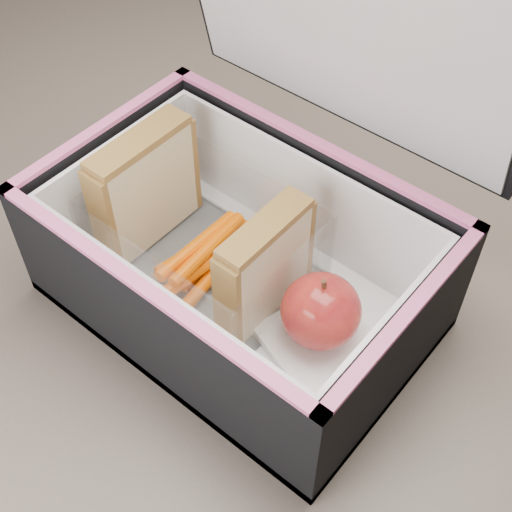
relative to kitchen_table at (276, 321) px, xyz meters
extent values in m
cube|color=brown|center=(0.00, 0.00, 0.08)|extent=(1.20, 0.80, 0.03)
cube|color=#382D26|center=(-0.55, 0.35, -0.30)|extent=(0.05, 0.05, 0.72)
cube|color=black|center=(0.00, 0.07, 0.31)|extent=(0.31, 0.05, 0.20)
cube|color=beige|center=(-0.12, -0.05, 0.16)|extent=(0.01, 0.10, 0.10)
cube|color=#BB616B|center=(-0.11, -0.05, 0.16)|extent=(0.01, 0.09, 0.10)
cube|color=beige|center=(-0.10, -0.05, 0.16)|extent=(0.01, 0.10, 0.10)
cube|color=brown|center=(-0.11, -0.05, 0.21)|extent=(0.03, 0.10, 0.01)
cube|color=beige|center=(0.02, -0.05, 0.15)|extent=(0.01, 0.09, 0.09)
cube|color=#BB616B|center=(0.03, -0.05, 0.15)|extent=(0.01, 0.08, 0.09)
cube|color=beige|center=(0.04, -0.05, 0.15)|extent=(0.01, 0.09, 0.09)
cube|color=brown|center=(0.03, -0.05, 0.20)|extent=(0.03, 0.09, 0.01)
cylinder|color=#FF6D00|center=(-0.02, -0.08, 0.11)|extent=(0.03, 0.09, 0.01)
cylinder|color=#FF6D00|center=(-0.03, -0.07, 0.13)|extent=(0.02, 0.09, 0.01)
cylinder|color=#FF6D00|center=(-0.03, -0.06, 0.14)|extent=(0.02, 0.09, 0.01)
cylinder|color=#FF6D00|center=(-0.04, -0.04, 0.11)|extent=(0.02, 0.09, 0.01)
cylinder|color=#FF6D00|center=(-0.05, -0.05, 0.13)|extent=(0.03, 0.09, 0.01)
cylinder|color=#FF6D00|center=(-0.04, -0.06, 0.14)|extent=(0.01, 0.09, 0.01)
cylinder|color=#FF6D00|center=(-0.04, -0.03, 0.11)|extent=(0.02, 0.09, 0.01)
cube|color=white|center=(0.09, -0.05, 0.11)|extent=(0.10, 0.11, 0.01)
ellipsoid|color=maroon|center=(0.08, -0.05, 0.14)|extent=(0.07, 0.07, 0.06)
cylinder|color=#4B301B|center=(0.08, -0.05, 0.18)|extent=(0.00, 0.01, 0.01)
camera|label=1|loc=(0.26, -0.34, 0.60)|focal=50.00mm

